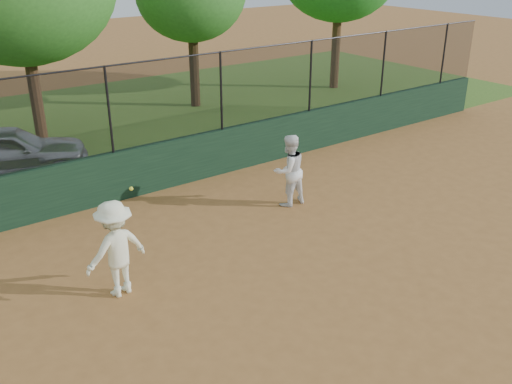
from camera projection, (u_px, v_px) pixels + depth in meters
ground at (296, 312)px, 9.49m from camera, size 80.00×80.00×0.00m
back_wall at (136, 172)px, 13.68m from camera, size 26.00×0.20×1.20m
grass_strip at (56, 134)px, 18.35m from camera, size 36.00×12.00×0.01m
parked_car at (7, 152)px, 14.73m from camera, size 4.30×2.73×1.36m
player_second at (289, 170)px, 13.09m from camera, size 0.83×0.65×1.70m
player_main at (116, 249)px, 9.68m from camera, size 1.20×0.79×2.00m
fence_assembly at (128, 105)px, 13.01m from camera, size 26.00×0.06×2.00m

